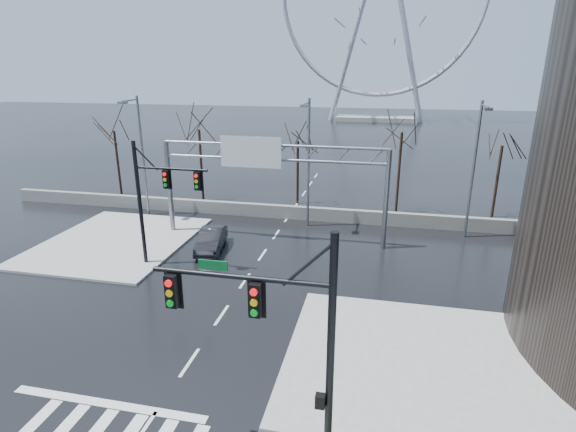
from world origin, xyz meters
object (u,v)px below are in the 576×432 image
(signal_mast_far, at_px, (155,193))
(sign_gantry, at_px, (267,171))
(car, at_px, (211,240))
(signal_mast_near, at_px, (285,329))
(ferris_wheel, at_px, (382,0))

(signal_mast_far, bearing_deg, sign_gantry, 47.53)
(signal_mast_far, bearing_deg, car, 56.41)
(signal_mast_near, height_order, car, signal_mast_near)
(signal_mast_near, bearing_deg, ferris_wheel, 90.08)
(signal_mast_near, distance_m, sign_gantry, 19.79)
(sign_gantry, bearing_deg, signal_mast_far, -132.47)
(car, bearing_deg, signal_mast_far, -133.22)
(ferris_wheel, relative_size, car, 11.43)
(ferris_wheel, bearing_deg, signal_mast_far, -97.20)
(signal_mast_near, distance_m, signal_mast_far, 17.03)
(ferris_wheel, height_order, car, ferris_wheel)
(car, bearing_deg, signal_mast_near, -70.94)
(sign_gantry, bearing_deg, signal_mast_near, -73.81)
(ferris_wheel, bearing_deg, signal_mast_near, -89.92)
(signal_mast_near, bearing_deg, sign_gantry, 106.19)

